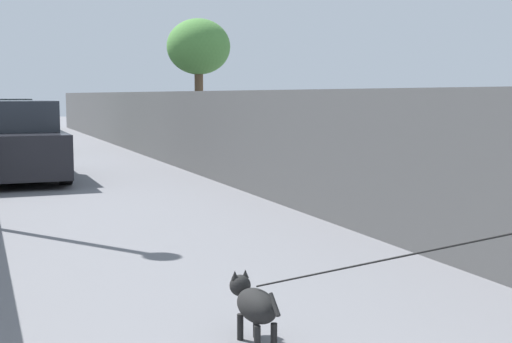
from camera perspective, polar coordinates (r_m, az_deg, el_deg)
ground_plane at (r=14.80m, az=-13.91°, el=-0.36°), size 80.00×80.00×0.00m
fence_right at (r=13.34m, az=-2.46°, el=2.84°), size 48.00×0.30×1.73m
tree_right_mid at (r=20.52m, az=-4.68°, el=9.92°), size 1.82×1.82×3.82m
dog at (r=4.77m, az=-0.01°, el=-10.65°), size 1.96×1.29×1.06m
car_near at (r=14.67m, az=-18.92°, el=2.23°), size 4.25×1.80×1.54m
car_far at (r=21.28m, az=-19.82°, el=3.35°), size 4.08×1.80×1.54m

